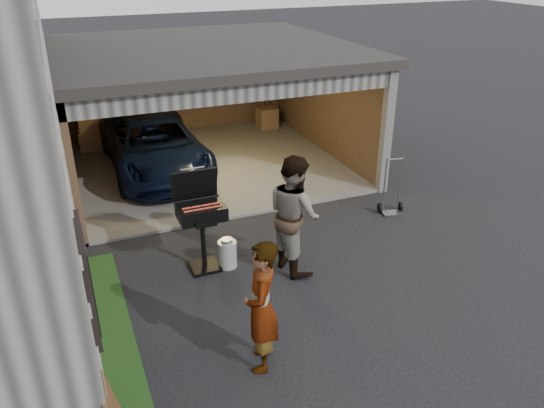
{
  "coord_description": "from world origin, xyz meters",
  "views": [
    {
      "loc": [
        -2.45,
        -5.46,
        4.91
      ],
      "look_at": [
        0.5,
        1.67,
        1.15
      ],
      "focal_mm": 35.0,
      "sensor_mm": 36.0,
      "label": 1
    }
  ],
  "objects_px": {
    "woman": "(261,307)",
    "man": "(294,214)",
    "minivan": "(155,148)",
    "propane_tank": "(227,254)",
    "bbq_grill": "(201,215)",
    "hand_truck": "(391,203)"
  },
  "relations": [
    {
      "from": "woman",
      "to": "man",
      "type": "height_order",
      "value": "man"
    },
    {
      "from": "minivan",
      "to": "propane_tank",
      "type": "bearing_deg",
      "value": -86.82
    },
    {
      "from": "bbq_grill",
      "to": "hand_truck",
      "type": "distance_m",
      "value": 4.19
    },
    {
      "from": "minivan",
      "to": "man",
      "type": "relative_size",
      "value": 2.25
    },
    {
      "from": "propane_tank",
      "to": "woman",
      "type": "bearing_deg",
      "value": -97.55
    },
    {
      "from": "propane_tank",
      "to": "man",
      "type": "bearing_deg",
      "value": -22.55
    },
    {
      "from": "woman",
      "to": "hand_truck",
      "type": "height_order",
      "value": "woman"
    },
    {
      "from": "man",
      "to": "minivan",
      "type": "bearing_deg",
      "value": 6.73
    },
    {
      "from": "bbq_grill",
      "to": "propane_tank",
      "type": "bearing_deg",
      "value": -20.13
    },
    {
      "from": "man",
      "to": "hand_truck",
      "type": "xyz_separation_m",
      "value": [
        2.69,
        1.07,
        -0.78
      ]
    },
    {
      "from": "minivan",
      "to": "man",
      "type": "bearing_deg",
      "value": -75.79
    },
    {
      "from": "minivan",
      "to": "hand_truck",
      "type": "relative_size",
      "value": 3.83
    },
    {
      "from": "woman",
      "to": "bbq_grill",
      "type": "relative_size",
      "value": 1.08
    },
    {
      "from": "man",
      "to": "hand_truck",
      "type": "height_order",
      "value": "man"
    },
    {
      "from": "man",
      "to": "propane_tank",
      "type": "distance_m",
      "value": 1.35
    },
    {
      "from": "hand_truck",
      "to": "bbq_grill",
      "type": "bearing_deg",
      "value": -159.75
    },
    {
      "from": "minivan",
      "to": "propane_tank",
      "type": "height_order",
      "value": "minivan"
    },
    {
      "from": "minivan",
      "to": "man",
      "type": "xyz_separation_m",
      "value": [
        1.3,
        -5.04,
        0.38
      ]
    },
    {
      "from": "minivan",
      "to": "woman",
      "type": "bearing_deg",
      "value": -90.6
    },
    {
      "from": "propane_tank",
      "to": "hand_truck",
      "type": "distance_m",
      "value": 3.77
    },
    {
      "from": "bbq_grill",
      "to": "propane_tank",
      "type": "relative_size",
      "value": 3.53
    },
    {
      "from": "woman",
      "to": "hand_truck",
      "type": "xyz_separation_m",
      "value": [
        4.03,
        3.05,
        -0.68
      ]
    }
  ]
}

